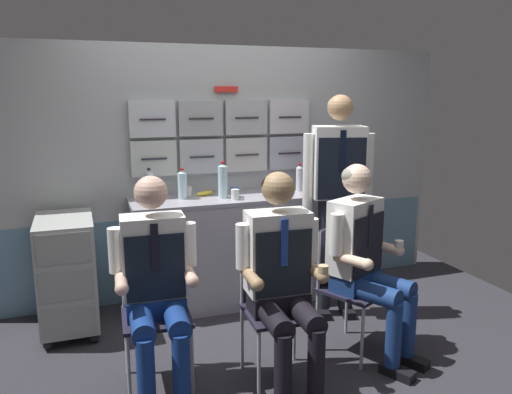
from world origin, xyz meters
TOP-DOWN VIEW (x-y plane):
  - ground at (0.00, 0.00)m, footprint 4.80×4.80m
  - galley_bulkhead at (0.00, 1.37)m, footprint 4.20×0.14m
  - galley_counter at (-0.05, 1.09)m, footprint 1.55×0.53m
  - service_trolley at (-1.31, 0.97)m, footprint 0.40×0.65m
  - folding_chair_left at (-0.79, 0.10)m, footprint 0.42×0.42m
  - crew_member_left at (-0.80, -0.06)m, footprint 0.51×0.64m
  - folding_chair_right at (-0.08, -0.09)m, footprint 0.42×0.42m
  - crew_member_right at (-0.09, -0.24)m, footprint 0.52×0.64m
  - folding_chair_by_counter at (0.50, 0.06)m, footprint 0.54×0.54m
  - crew_member_by_counter at (0.57, -0.08)m, footprint 0.60×0.71m
  - crew_member_standing at (0.71, 0.56)m, footprint 0.53×0.34m
  - water_bottle_clear at (-0.65, 1.20)m, footprint 0.07×0.07m
  - water_bottle_tall at (-0.40, 1.12)m, footprint 0.07×0.07m
  - sparkling_bottle_green at (-0.08, 1.06)m, footprint 0.08×0.08m
  - water_bottle_short at (0.63, 1.12)m, footprint 0.06×0.06m
  - paper_cup_blue at (-0.01, 0.95)m, footprint 0.06×0.06m
  - coffee_cup_white at (0.48, 1.22)m, footprint 0.07×0.07m
  - coffee_cup_spare at (-0.33, 1.22)m, footprint 0.07×0.07m
  - paper_cup_tan at (0.02, 1.06)m, footprint 0.07×0.07m
  - snack_banana at (-0.19, 1.19)m, footprint 0.17×0.10m

SIDE VIEW (x-z plane):
  - ground at x=0.00m, z-range -0.04..0.00m
  - galley_counter at x=-0.05m, z-range 0.00..0.92m
  - service_trolley at x=-1.31m, z-range 0.03..0.90m
  - folding_chair_left at x=-0.79m, z-range 0.10..0.96m
  - folding_chair_right at x=-0.08m, z-range 0.10..0.96m
  - folding_chair_by_counter at x=0.50m, z-range 0.10..0.96m
  - crew_member_left at x=-0.80m, z-range 0.07..1.37m
  - crew_member_by_counter at x=0.57m, z-range 0.07..1.38m
  - crew_member_right at x=-0.09m, z-range 0.07..1.39m
  - snack_banana at x=-0.19m, z-range 0.92..0.96m
  - coffee_cup_white at x=0.48m, z-range 0.92..0.99m
  - paper_cup_tan at x=0.02m, z-range 0.92..1.00m
  - coffee_cup_spare at x=-0.33m, z-range 0.92..1.00m
  - paper_cup_blue at x=-0.01m, z-range 0.92..1.00m
  - water_bottle_short at x=0.63m, z-range 0.91..1.15m
  - water_bottle_tall at x=-0.40m, z-range 0.91..1.16m
  - water_bottle_clear at x=-0.65m, z-range 0.91..1.16m
  - crew_member_standing at x=0.71m, z-range 0.18..1.93m
  - sparkling_bottle_green at x=-0.08m, z-range 0.91..1.21m
  - galley_bulkhead at x=0.00m, z-range -0.01..2.14m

